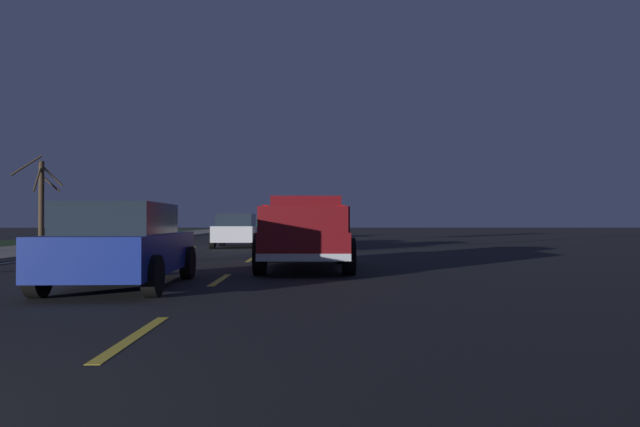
% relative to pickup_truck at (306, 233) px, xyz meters
% --- Properties ---
extents(ground, '(144.00, 144.00, 0.00)m').
position_rel_pickup_truck_xyz_m(ground, '(14.27, 3.50, -0.91)').
color(ground, black).
extents(sidewalk_shoulder, '(108.00, 4.00, 0.12)m').
position_rel_pickup_truck_xyz_m(sidewalk_shoulder, '(14.27, 10.95, -0.85)').
color(sidewalk_shoulder, gray).
rests_on(sidewalk_shoulder, ground).
extents(lane_markings, '(108.80, 7.04, 0.01)m').
position_rel_pickup_truck_xyz_m(lane_markings, '(17.97, 6.53, -0.91)').
color(lane_markings, yellow).
rests_on(lane_markings, ground).
extents(pickup_truck, '(5.44, 2.32, 1.87)m').
position_rel_pickup_truck_xyz_m(pickup_truck, '(0.00, 0.00, 0.00)').
color(pickup_truck, maroon).
rests_on(pickup_truck, ground).
extents(sedan_green, '(4.44, 2.09, 1.54)m').
position_rel_pickup_truck_xyz_m(sedan_green, '(23.34, 3.68, -0.13)').
color(sedan_green, '#14592D').
rests_on(sedan_green, ground).
extents(sedan_blue, '(4.44, 2.09, 1.54)m').
position_rel_pickup_truck_xyz_m(sedan_blue, '(-4.47, 3.34, -0.13)').
color(sedan_blue, navy).
rests_on(sedan_blue, ground).
extents(sedan_silver, '(4.44, 2.09, 1.54)m').
position_rel_pickup_truck_xyz_m(sedan_silver, '(9.60, 0.08, -0.13)').
color(sedan_silver, '#B2B5BA').
rests_on(sedan_silver, ground).
extents(sedan_white, '(4.42, 2.05, 1.54)m').
position_rel_pickup_truck_xyz_m(sedan_white, '(11.72, 3.27, -0.13)').
color(sedan_white, silver).
rests_on(sedan_white, ground).
extents(bare_tree_far, '(1.25, 2.27, 4.70)m').
position_rel_pickup_truck_xyz_m(bare_tree_far, '(15.67, 14.10, 1.50)').
color(bare_tree_far, '#423323').
rests_on(bare_tree_far, ground).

